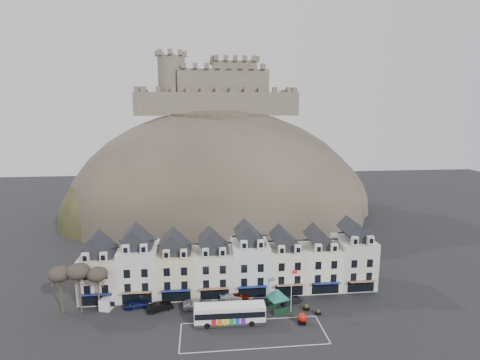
% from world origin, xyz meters
% --- Properties ---
extents(ground, '(300.00, 300.00, 0.00)m').
position_xyz_m(ground, '(0.00, 0.00, 0.00)').
color(ground, black).
rests_on(ground, ground).
extents(coach_bay_markings, '(22.00, 7.50, 0.01)m').
position_xyz_m(coach_bay_markings, '(2.00, 1.25, 0.00)').
color(coach_bay_markings, silver).
rests_on(coach_bay_markings, ground).
extents(townhouse_terrace, '(54.40, 9.35, 11.80)m').
position_xyz_m(townhouse_terrace, '(0.15, 15.97, 5.30)').
color(townhouse_terrace, beige).
rests_on(townhouse_terrace, ground).
extents(castle_hill, '(100.00, 76.00, 68.00)m').
position_xyz_m(castle_hill, '(1.25, 68.95, 0.11)').
color(castle_hill, '#38312B').
rests_on(castle_hill, ground).
extents(castle, '(50.20, 22.20, 22.00)m').
position_xyz_m(castle, '(0.51, 75.93, 40.19)').
color(castle, '#655B4D').
rests_on(castle, ground).
extents(tree_left_far, '(3.61, 3.61, 8.24)m').
position_xyz_m(tree_left_far, '(-29.00, 10.50, 6.90)').
color(tree_left_far, '#352C21').
rests_on(tree_left_far, ground).
extents(tree_left_mid, '(3.78, 3.78, 8.64)m').
position_xyz_m(tree_left_mid, '(-26.00, 10.50, 7.24)').
color(tree_left_mid, '#352C21').
rests_on(tree_left_mid, ground).
extents(tree_left_near, '(3.43, 3.43, 7.84)m').
position_xyz_m(tree_left_near, '(-23.00, 10.50, 6.55)').
color(tree_left_near, '#352C21').
rests_on(tree_left_near, ground).
extents(bus, '(11.32, 2.83, 3.18)m').
position_xyz_m(bus, '(-1.29, 4.42, 1.76)').
color(bus, '#262628').
rests_on(bus, ground).
extents(bus_shelter, '(5.92, 5.92, 3.98)m').
position_xyz_m(bus_shelter, '(7.04, 7.43, 3.09)').
color(bus_shelter, black).
rests_on(bus_shelter, ground).
extents(red_buoy, '(1.45, 1.45, 1.80)m').
position_xyz_m(red_buoy, '(10.19, 3.11, 0.92)').
color(red_buoy, black).
rests_on(red_buoy, ground).
extents(flagpole, '(1.08, 0.33, 7.65)m').
position_xyz_m(flagpole, '(9.37, 6.85, 4.37)').
color(flagpole, silver).
rests_on(flagpole, ground).
extents(white_van, '(2.85, 4.57, 1.93)m').
position_xyz_m(white_van, '(-21.66, 12.00, 0.97)').
color(white_van, white).
rests_on(white_van, ground).
extents(planter_west, '(1.17, 0.77, 1.08)m').
position_xyz_m(planter_west, '(12.00, 7.00, 0.52)').
color(planter_west, black).
rests_on(planter_west, ground).
extents(planter_east, '(0.94, 0.65, 0.93)m').
position_xyz_m(planter_east, '(13.56, 5.45, 0.45)').
color(planter_east, black).
rests_on(planter_east, ground).
extents(car_navy, '(4.37, 2.51, 1.40)m').
position_xyz_m(car_navy, '(-16.97, 10.89, 0.70)').
color(car_navy, '#0D1443').
rests_on(car_navy, ground).
extents(car_black, '(4.64, 3.04, 1.44)m').
position_xyz_m(car_black, '(-12.82, 9.50, 0.72)').
color(car_black, black).
rests_on(car_black, ground).
extents(car_silver, '(5.45, 2.59, 1.53)m').
position_xyz_m(car_silver, '(-6.20, 9.55, 0.77)').
color(car_silver, '#9A9BA1').
rests_on(car_silver, ground).
extents(car_white, '(4.30, 1.85, 1.23)m').
position_xyz_m(car_white, '(-0.40, 12.00, 0.62)').
color(car_white, silver).
rests_on(car_white, ground).
extents(car_maroon, '(3.96, 1.66, 1.34)m').
position_xyz_m(car_maroon, '(0.80, 12.00, 0.67)').
color(car_maroon, '#531004').
rests_on(car_maroon, ground).
extents(car_charcoal, '(4.18, 2.66, 1.30)m').
position_xyz_m(car_charcoal, '(10.00, 9.50, 0.65)').
color(car_charcoal, black).
rests_on(car_charcoal, ground).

